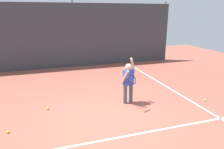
# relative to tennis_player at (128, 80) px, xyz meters

# --- Properties ---
(ground_plane) EXTENTS (20.00, 20.00, 0.00)m
(ground_plane) POSITION_rel_tennis_player_xyz_m (-0.83, -0.66, -0.73)
(ground_plane) COLOR #9E5142
(court_line_baseline) EXTENTS (9.00, 0.05, 0.00)m
(court_line_baseline) POSITION_rel_tennis_player_xyz_m (-0.83, -1.64, -0.72)
(court_line_baseline) COLOR white
(court_line_baseline) RESTS_ON ground
(court_line_sideline) EXTENTS (0.05, 9.00, 0.00)m
(court_line_sideline) POSITION_rel_tennis_player_xyz_m (1.89, 0.34, -0.72)
(court_line_sideline) COLOR white
(court_line_sideline) RESTS_ON ground
(back_fence_windscreen) EXTENTS (10.24, 0.08, 3.04)m
(back_fence_windscreen) POSITION_rel_tennis_player_xyz_m (-0.83, 4.95, 0.80)
(back_fence_windscreen) COLOR #383D42
(back_fence_windscreen) RESTS_ON ground
(fence_post_1) EXTENTS (0.09, 0.09, 3.19)m
(fence_post_1) POSITION_rel_tennis_player_xyz_m (-0.83, 5.01, 0.87)
(fence_post_1) COLOR slate
(fence_post_1) RESTS_ON ground
(fence_post_2) EXTENTS (0.09, 0.09, 3.19)m
(fence_post_2) POSITION_rel_tennis_player_xyz_m (4.14, 5.01, 0.87)
(fence_post_2) COLOR slate
(fence_post_2) RESTS_ON ground
(tennis_player) EXTENTS (0.54, 0.77, 1.35)m
(tennis_player) POSITION_rel_tennis_player_xyz_m (0.00, 0.00, 0.00)
(tennis_player) COLOR #3F4C59
(tennis_player) RESTS_ON ground
(tennis_ball_0) EXTENTS (0.07, 0.07, 0.07)m
(tennis_ball_0) POSITION_rel_tennis_player_xyz_m (-0.49, 4.42, -0.69)
(tennis_ball_0) COLOR #CCE033
(tennis_ball_0) RESTS_ON ground
(tennis_ball_1) EXTENTS (0.07, 0.07, 0.07)m
(tennis_ball_1) POSITION_rel_tennis_player_xyz_m (-3.21, -0.71, -0.69)
(tennis_ball_1) COLOR #CCE033
(tennis_ball_1) RESTS_ON ground
(tennis_ball_2) EXTENTS (0.07, 0.07, 0.07)m
(tennis_ball_2) POSITION_rel_tennis_player_xyz_m (-2.31, 0.29, -0.69)
(tennis_ball_2) COLOR #CCE033
(tennis_ball_2) RESTS_ON ground
(tennis_ball_3) EXTENTS (0.07, 0.07, 0.07)m
(tennis_ball_3) POSITION_rel_tennis_player_xyz_m (2.30, -0.61, -0.69)
(tennis_ball_3) COLOR #CCE033
(tennis_ball_3) RESTS_ON ground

